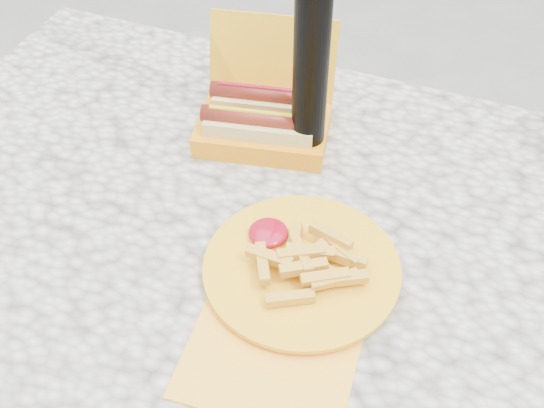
% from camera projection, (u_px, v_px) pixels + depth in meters
% --- Properties ---
extents(picnic_table, '(1.20, 0.80, 0.75)m').
position_uv_depth(picnic_table, '(269.00, 274.00, 1.02)').
color(picnic_table, beige).
rests_on(picnic_table, ground).
extents(hotdog_box, '(0.23, 0.21, 0.16)m').
position_uv_depth(hotdog_box, '(264.00, 118.00, 1.05)').
color(hotdog_box, gold).
rests_on(hotdog_box, picnic_table).
extents(fries_plate, '(0.25, 0.35, 0.05)m').
position_uv_depth(fries_plate, '(300.00, 272.00, 0.87)').
color(fries_plate, yellow).
rests_on(fries_plate, picnic_table).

